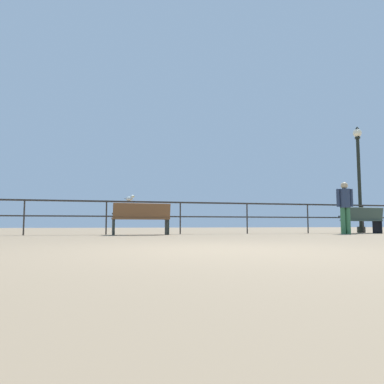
{
  "coord_description": "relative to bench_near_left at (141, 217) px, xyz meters",
  "views": [
    {
      "loc": [
        -1.46,
        -4.13,
        0.3
      ],
      "look_at": [
        1.38,
        6.53,
        1.28
      ],
      "focal_mm": 34.19,
      "sensor_mm": 36.0,
      "label": 1
    }
  ],
  "objects": [
    {
      "name": "ground_plane",
      "position": [
        0.17,
        -6.35,
        -0.52
      ],
      "size": [
        60.0,
        60.0,
        0.0
      ],
      "primitive_type": "plane",
      "color": "#877257"
    },
    {
      "name": "pier_railing",
      "position": [
        0.17,
        0.68,
        0.23
      ],
      "size": [
        20.37,
        0.05,
        1.01
      ],
      "color": "#302A25",
      "rests_on": "ground_plane"
    },
    {
      "name": "bench_near_left",
      "position": [
        0.0,
        0.0,
        0.0
      ],
      "size": [
        1.66,
        0.65,
        0.9
      ],
      "color": "brown",
      "rests_on": "ground_plane"
    },
    {
      "name": "bench_near_right",
      "position": [
        7.5,
        0.0,
        -0.04
      ],
      "size": [
        1.45,
        0.66,
        0.87
      ],
      "color": "#35463C",
      "rests_on": "ground_plane"
    },
    {
      "name": "lamppost_center",
      "position": [
        8.14,
        0.88,
        1.63
      ],
      "size": [
        0.31,
        0.31,
        3.96
      ],
      "color": "black",
      "rests_on": "ground_plane"
    },
    {
      "name": "person_by_bench",
      "position": [
        6.35,
        -0.58,
        0.42
      ],
      "size": [
        0.51,
        0.31,
        1.64
      ],
      "color": "#356C43",
      "rests_on": "ground_plane"
    },
    {
      "name": "seagull_on_rail",
      "position": [
        -0.28,
        0.67,
        0.57
      ],
      "size": [
        0.3,
        0.3,
        0.18
      ],
      "color": "white",
      "rests_on": "pier_railing"
    }
  ]
}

